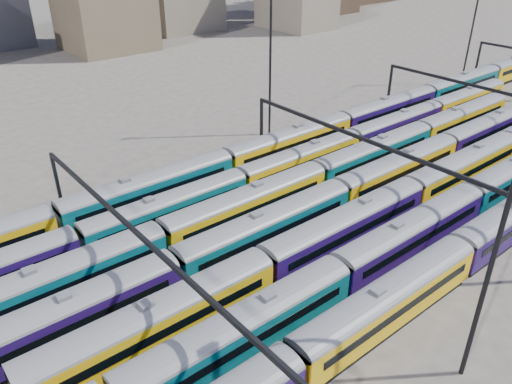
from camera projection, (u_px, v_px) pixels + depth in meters
ground at (307, 229)px, 55.82m from camera, size 500.00×500.00×0.00m
rake_0 at (459, 252)px, 47.24m from camera, size 127.93×3.12×5.26m
rake_1 at (338, 273)px, 44.36m from camera, size 129.78×3.16×5.34m
rake_2 at (411, 191)px, 57.57m from camera, size 132.65×3.23×5.46m
rake_3 at (398, 167)px, 63.33m from camera, size 108.77×3.18×5.37m
rake_4 at (248, 202)px, 55.42m from camera, size 108.60×3.18×5.36m
rake_5 at (241, 180)px, 60.50m from camera, size 121.56×2.97×4.99m
rake_6 at (290, 140)px, 70.83m from camera, size 155.74×3.25×5.49m
gantry_1 at (138, 243)px, 41.48m from camera, size 0.35×40.35×8.03m
gantry_2 at (371, 150)px, 58.10m from camera, size 0.35×40.35×8.03m
gantry_3 at (500, 99)px, 74.71m from camera, size 0.35×40.35×8.03m
mast_2 at (505, 217)px, 31.38m from camera, size 1.40×0.50×25.60m
mast_3 at (270, 46)px, 73.74m from camera, size 1.40×0.50×25.60m
mast_5 at (475, 14)px, 98.71m from camera, size 1.40×0.50×25.60m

